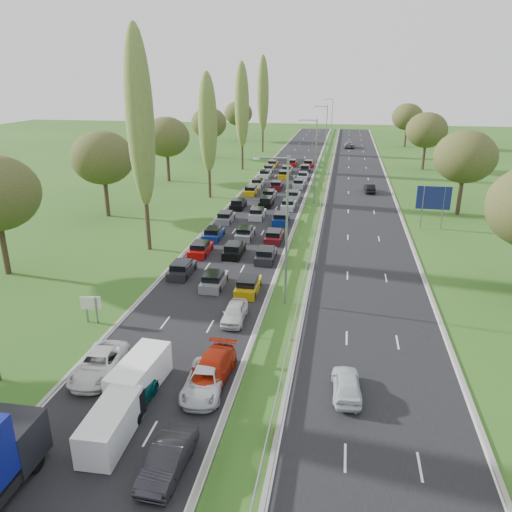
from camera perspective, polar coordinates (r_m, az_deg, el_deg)
The scene contains 22 objects.
ground at distance 76.08m, azimuth 6.72°, elevation 6.39°, with size 260.00×260.00×0.00m, color #29571B.
near_carriageway at distance 79.16m, azimuth 1.92°, elevation 7.03°, with size 10.50×215.00×0.04m, color black.
far_carriageway at distance 78.45m, azimuth 11.79°, elevation 6.51°, with size 10.50×215.00×0.04m, color black.
central_reservation at distance 78.39m, azimuth 6.86°, elevation 7.19°, with size 2.36×215.00×0.32m.
lamp_columns at distance 72.96m, azimuth 6.81°, elevation 10.62°, with size 0.18×140.18×12.00m.
poplar_row at distance 65.48m, azimuth -8.16°, elevation 15.15°, with size 2.80×127.80×22.44m.
woodland_left at distance 65.06m, azimuth -18.46°, elevation 10.15°, with size 8.00×166.00×11.10m.
woodland_right at distance 63.28m, azimuth 24.31°, elevation 9.18°, with size 8.00×153.00×11.10m.
traffic_queue_fill at distance 74.25m, azimuth 1.39°, elevation 6.53°, with size 9.07×69.08×0.80m.
near_car_2 at distance 32.97m, azimuth -17.51°, elevation -11.71°, with size 2.41×5.22×1.45m, color silver.
near_car_7 at distance 29.59m, azimuth -14.21°, elevation -15.34°, with size 2.00×4.93×1.43m, color #054B4A.
near_car_9 at distance 25.37m, azimuth -10.03°, elevation -21.79°, with size 1.54×4.42×1.46m, color black.
near_car_10 at distance 30.19m, azimuth -5.91°, elevation -14.08°, with size 2.24×4.85×1.35m, color #B6B9C0.
near_car_11 at distance 31.03m, azimuth -5.11°, elevation -12.82°, with size 2.14×5.26×1.53m, color #A31F0A.
near_car_12 at distance 37.95m, azimuth -2.46°, elevation -6.44°, with size 1.62×4.03×1.37m, color silver.
far_car_0 at distance 30.23m, azimuth 10.32°, elevation -14.23°, with size 1.63×4.05×1.38m, color silver.
far_car_1 at distance 82.46m, azimuth 12.85°, elevation 7.58°, with size 1.46×4.19×1.38m, color black.
far_car_2 at distance 135.31m, azimuth 10.63°, elevation 12.39°, with size 2.63×5.70×1.58m, color slate.
white_van_front at distance 27.62m, azimuth -16.06°, elevation -17.81°, with size 1.82×4.64×1.87m.
white_van_rear at distance 30.97m, azimuth -12.97°, elevation -12.84°, with size 1.95×4.98×2.00m.
info_sign at distance 39.36m, azimuth -18.33°, elevation -5.42°, with size 1.49×0.39×2.10m.
direction_sign at distance 63.86m, azimuth 19.63°, elevation 6.07°, with size 4.00×0.17×5.20m.
Camera 1 is at (8.63, 6.06, 17.46)m, focal length 35.00 mm.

